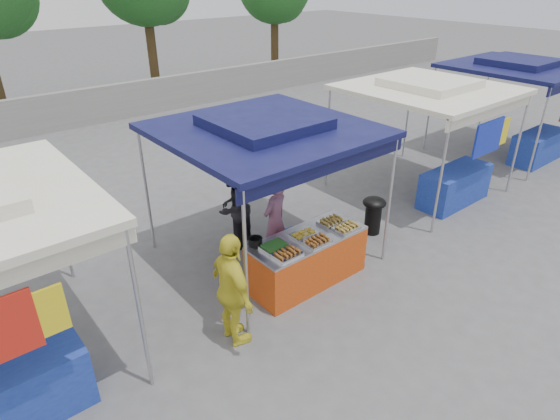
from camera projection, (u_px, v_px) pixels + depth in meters
ground_plane at (302, 277)px, 7.95m from camera, size 80.00×80.00×0.00m
back_wall at (77, 109)px, 15.20m from camera, size 40.00×0.25×1.20m
main_canopy at (265, 129)px, 7.52m from camera, size 3.20×3.20×2.57m
neighbor_stall_right at (440, 127)px, 10.14m from camera, size 3.20×3.20×2.57m
neighbor_stall_far at (527, 98)px, 12.40m from camera, size 3.20×3.20×2.57m
vendor_table at (307, 259)px, 7.68m from camera, size 2.00×0.80×0.85m
food_tray_fl at (287, 254)px, 6.97m from camera, size 0.42×0.30×0.07m
food_tray_fm at (317, 241)px, 7.29m from camera, size 0.42×0.30×0.07m
food_tray_fr at (346, 228)px, 7.67m from camera, size 0.42×0.30×0.07m
food_tray_bl at (274, 246)px, 7.16m from camera, size 0.42×0.30×0.07m
food_tray_bm at (304, 234)px, 7.48m from camera, size 0.42×0.30×0.07m
food_tray_br at (331, 221)px, 7.86m from camera, size 0.42×0.30×0.07m
cooking_pot at (255, 242)px, 7.23m from camera, size 0.22×0.22×0.13m
skewer_cup at (305, 240)px, 7.28m from camera, size 0.08×0.08×0.10m
wok_burner at (373, 212)px, 9.09m from camera, size 0.45×0.45×0.77m
crate_left at (265, 257)px, 8.20m from camera, size 0.56×0.39×0.34m
crate_right at (288, 253)px, 8.35m from camera, size 0.47×0.33×0.28m
crate_stacked at (288, 240)px, 8.23m from camera, size 0.45×0.31×0.27m
vendor_woman at (275, 221)px, 8.13m from camera, size 0.63×0.50×1.54m
helper_man at (233, 207)px, 8.49m from camera, size 0.98×0.89×1.63m
customer_person at (233, 291)px, 6.23m from camera, size 0.53×1.04×1.70m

